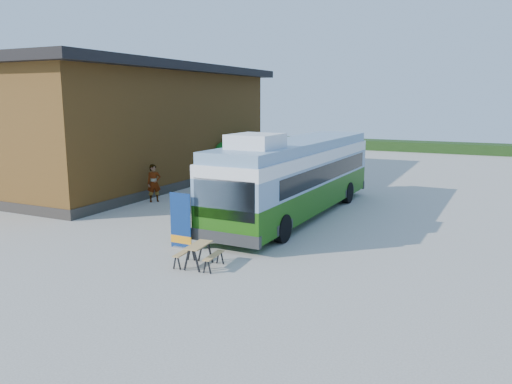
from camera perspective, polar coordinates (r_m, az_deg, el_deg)
The scene contains 10 objects.
ground at distance 19.82m, azimuth -7.14°, elevation -5.26°, with size 100.00×100.00×0.00m, color #BCB7AD.
barn at distance 33.40m, azimuth -13.24°, elevation 7.25°, with size 9.60×21.20×7.50m.
hedge at distance 54.26m, azimuth 23.10°, elevation 4.61°, with size 40.00×3.00×1.00m, color #264419.
bus at distance 23.09m, azimuth 4.66°, elevation 1.99°, with size 3.21×13.32×4.07m.
awning at distance 23.86m, azimuth -0.84°, elevation 4.78°, with size 2.89×4.53×0.53m.
banner at distance 18.37m, azimuth -8.61°, elevation -3.85°, with size 0.90×0.20×2.06m.
picnic_table at distance 16.39m, azimuth -6.58°, elevation -6.61°, with size 1.42×1.28×0.75m.
person_a at distance 26.87m, azimuth -11.58°, elevation 1.00°, with size 0.73×0.48×2.00m, color #999999.
person_b at distance 30.85m, azimuth -0.63°, elevation 2.02°, with size 0.76×0.59×1.56m, color #999999.
slurry_tanker at distance 35.87m, azimuth -1.18°, elevation 4.34°, with size 2.68×6.87×2.55m.
Camera 1 is at (10.41, -15.98, 5.40)m, focal length 35.00 mm.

